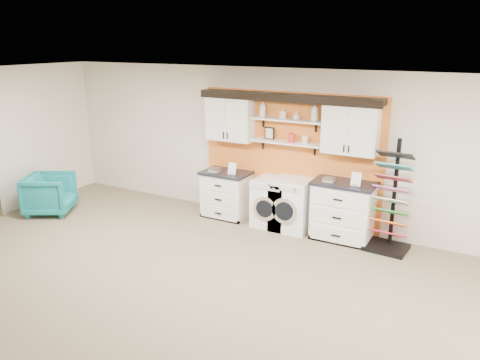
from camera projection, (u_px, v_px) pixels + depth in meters
The scene contains 22 objects.
floor at pixel (153, 331), 5.46m from camera, with size 10.00×10.00×0.00m, color #7F6E55.
ceiling at pixel (138, 88), 4.66m from camera, with size 10.00×10.00×0.00m, color white.
wall_back at pixel (290, 148), 8.42m from camera, with size 10.00×10.00×0.00m, color beige.
accent_panel at pixel (289, 159), 8.45m from camera, with size 3.40×0.07×2.40m, color orange.
upper_cabinet_left at pixel (230, 118), 8.63m from camera, with size 0.90×0.35×0.84m.
upper_cabinet_right at pixel (351, 129), 7.59m from camera, with size 0.90×0.35×0.84m.
shelf_lower at pixel (286, 143), 8.21m from camera, with size 1.32×0.28×0.03m, color white.
shelf_upper at pixel (287, 120), 8.10m from camera, with size 1.32×0.28×0.03m, color white.
crown_molding at pixel (288, 97), 7.99m from camera, with size 3.30×0.41×0.13m.
picture_frame at pixel (269, 133), 8.38m from camera, with size 0.18×0.02×0.22m.
canister_red at pixel (292, 138), 8.14m from camera, with size 0.11×0.11×0.16m, color red.
canister_cream at pixel (305, 140), 8.03m from camera, with size 0.10×0.10×0.14m, color silver.
base_cabinet_left at pixel (227, 194), 8.91m from camera, with size 0.90×0.66×0.88m.
base_cabinet_right at pixel (343, 211), 7.86m from camera, with size 1.03×0.66×1.01m.
washer at pixel (273, 202), 8.46m from camera, with size 0.63×0.71×0.88m.
dryer at pixel (292, 204), 8.29m from camera, with size 0.66×0.71×0.92m.
sample_rack at pixel (389, 216), 7.46m from camera, with size 0.70×0.59×1.80m.
armchair at pixel (50, 194), 9.09m from camera, with size 0.82×0.85×0.77m, color #13777D.
soap_bottle_a at pixel (263, 109), 8.26m from camera, with size 0.11×0.11×0.29m, color silver.
soap_bottle_b at pixel (283, 113), 8.10m from camera, with size 0.08×0.09×0.19m, color silver.
soap_bottle_c at pixel (296, 116), 7.99m from camera, with size 0.11×0.11×0.15m, color silver.
soap_bottle_d at pixel (315, 112), 7.82m from camera, with size 0.13×0.13×0.33m, color silver.
Camera 1 is at (3.16, -3.65, 3.27)m, focal length 35.00 mm.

